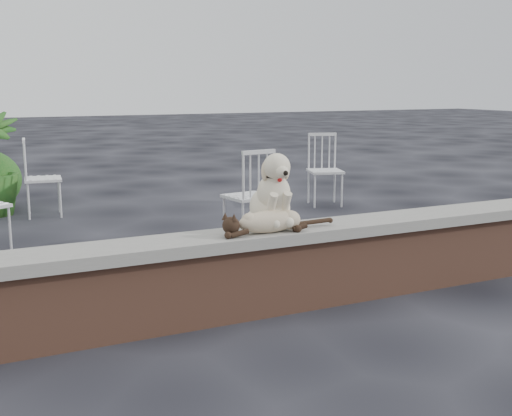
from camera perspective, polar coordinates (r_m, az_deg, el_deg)
name	(u,v)px	position (r m, az deg, el deg)	size (l,w,h in m)	color
ground	(203,321)	(4.42, -4.74, -9.92)	(60.00, 60.00, 0.00)	black
brick_wall	(202,285)	(4.34, -4.79, -6.83)	(6.00, 0.30, 0.50)	brown
capstone	(201,243)	(4.26, -4.85, -3.11)	(6.20, 0.40, 0.08)	slate
dog	(270,189)	(4.49, 1.24, 1.68)	(0.35, 0.47, 0.54)	#C5B697
cat	(269,220)	(4.35, 1.18, -1.08)	(1.01, 0.24, 0.17)	tan
chair_e	(43,178)	(8.16, -18.34, 2.58)	(0.56, 0.56, 0.94)	white
chair_d	(325,170)	(8.51, 6.15, 3.38)	(0.56, 0.56, 0.94)	white
chair_c	(248,195)	(6.53, -0.68, 1.18)	(0.56, 0.56, 0.94)	white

